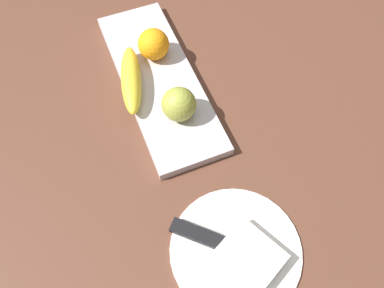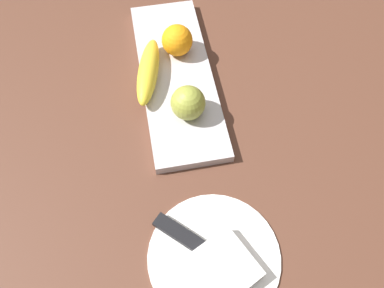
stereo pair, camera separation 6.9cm
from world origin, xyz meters
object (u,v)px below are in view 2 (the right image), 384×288
object	(u,v)px
orange_near_apple	(177,40)
folded_napkin	(217,272)
fruit_tray	(176,77)
banana	(148,71)
apple	(188,103)
knife	(186,238)
dinner_plate	(213,257)

from	to	relation	value
orange_near_apple	folded_napkin	xyz separation A→B (m)	(0.46, -0.01, -0.03)
folded_napkin	fruit_tray	bearing A→B (deg)	180.00
fruit_tray	banana	xyz separation A→B (m)	(0.00, -0.05, 0.03)
fruit_tray	apple	world-z (taller)	apple
knife	fruit_tray	bearing A→B (deg)	127.40
knife	banana	bearing A→B (deg)	136.54
apple	dinner_plate	xyz separation A→B (m)	(0.28, -0.01, -0.05)
fruit_tray	knife	distance (m)	0.34
fruit_tray	apple	xyz separation A→B (m)	(0.10, 0.01, 0.04)
fruit_tray	folded_napkin	bearing A→B (deg)	0.00
folded_napkin	banana	bearing A→B (deg)	-172.29
knife	orange_near_apple	bearing A→B (deg)	126.28
orange_near_apple	apple	bearing A→B (deg)	-2.14
folded_napkin	knife	bearing A→B (deg)	-149.00
orange_near_apple	knife	distance (m)	0.41
fruit_tray	apple	bearing A→B (deg)	4.78
apple	orange_near_apple	bearing A→B (deg)	177.86
orange_near_apple	fruit_tray	bearing A→B (deg)	-13.69
apple	banana	distance (m)	0.12
banana	knife	size ratio (longest dim) A/B	1.17
fruit_tray	orange_near_apple	xyz separation A→B (m)	(-0.06, 0.01, 0.04)
banana	knife	distance (m)	0.34
orange_near_apple	knife	world-z (taller)	orange_near_apple
dinner_plate	apple	bearing A→B (deg)	178.23
dinner_plate	folded_napkin	bearing A→B (deg)	0.00
folded_napkin	knife	xyz separation A→B (m)	(-0.06, -0.04, -0.01)
orange_near_apple	folded_napkin	distance (m)	0.47
orange_near_apple	folded_napkin	world-z (taller)	orange_near_apple
fruit_tray	knife	world-z (taller)	same
fruit_tray	dinner_plate	size ratio (longest dim) A/B	1.94
knife	dinner_plate	bearing A→B (deg)	0.48
banana	folded_napkin	size ratio (longest dim) A/B	1.51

